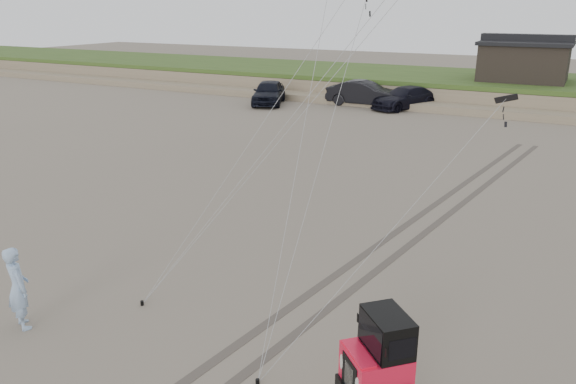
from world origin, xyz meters
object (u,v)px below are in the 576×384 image
object	(u,v)px
cabin	(524,60)
truck_a	(269,92)
truck_b	(364,93)
truck_c	(405,98)
man	(18,288)

from	to	relation	value
cabin	truck_a	world-z (taller)	cabin
truck_b	cabin	bearing A→B (deg)	-58.07
cabin	truck_c	size ratio (longest dim) A/B	1.19
cabin	truck_b	world-z (taller)	cabin
truck_b	truck_c	size ratio (longest dim) A/B	1.02
cabin	man	xyz separation A→B (m)	(-6.30, -38.65, -2.25)
cabin	truck_b	distance (m)	12.19
cabin	man	bearing A→B (deg)	-99.26
cabin	truck_c	bearing A→B (deg)	-137.82
truck_b	truck_c	world-z (taller)	truck_b
truck_a	man	size ratio (longest dim) A/B	2.63
truck_c	man	bearing A→B (deg)	-61.77
truck_a	cabin	bearing A→B (deg)	7.21
truck_c	man	distance (m)	32.29
truck_b	man	xyz separation A→B (m)	(3.77, -32.19, 0.09)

